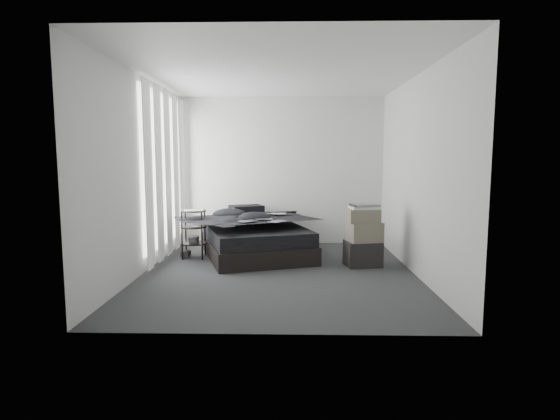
{
  "coord_description": "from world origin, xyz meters",
  "views": [
    {
      "loc": [
        0.15,
        -5.73,
        1.51
      ],
      "look_at": [
        0.0,
        0.8,
        0.75
      ],
      "focal_mm": 28.0,
      "sensor_mm": 36.0,
      "label": 1
    }
  ],
  "objects_px": {
    "bed": "(255,247)",
    "laptop": "(276,210)",
    "box_lower": "(363,253)",
    "side_stand": "(194,234)"
  },
  "relations": [
    {
      "from": "side_stand",
      "to": "box_lower",
      "type": "bearing_deg",
      "value": -10.26
    },
    {
      "from": "laptop",
      "to": "side_stand",
      "type": "xyz_separation_m",
      "value": [
        -1.26,
        -0.33,
        -0.34
      ]
    },
    {
      "from": "laptop",
      "to": "side_stand",
      "type": "height_order",
      "value": "side_stand"
    },
    {
      "from": "laptop",
      "to": "side_stand",
      "type": "distance_m",
      "value": 1.34
    },
    {
      "from": "bed",
      "to": "box_lower",
      "type": "xyz_separation_m",
      "value": [
        1.58,
        -0.63,
        0.05
      ]
    },
    {
      "from": "side_stand",
      "to": "box_lower",
      "type": "relative_size",
      "value": 1.51
    },
    {
      "from": "laptop",
      "to": "box_lower",
      "type": "height_order",
      "value": "laptop"
    },
    {
      "from": "side_stand",
      "to": "box_lower",
      "type": "xyz_separation_m",
      "value": [
        2.52,
        -0.46,
        -0.19
      ]
    },
    {
      "from": "bed",
      "to": "laptop",
      "type": "relative_size",
      "value": 6.24
    },
    {
      "from": "bed",
      "to": "box_lower",
      "type": "relative_size",
      "value": 4.01
    }
  ]
}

